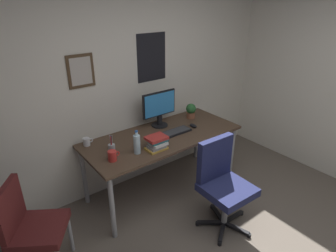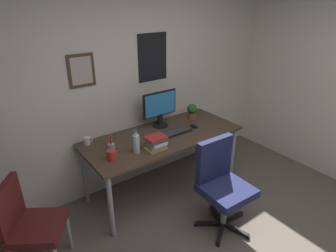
{
  "view_description": "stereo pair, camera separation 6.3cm",
  "coord_description": "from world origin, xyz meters",
  "views": [
    {
      "loc": [
        -1.61,
        -0.72,
        2.22
      ],
      "look_at": [
        0.16,
        1.57,
        0.9
      ],
      "focal_mm": 30.65,
      "sensor_mm": 36.0,
      "label": 1
    },
    {
      "loc": [
        -1.56,
        -0.75,
        2.22
      ],
      "look_at": [
        0.16,
        1.57,
        0.9
      ],
      "focal_mm": 30.65,
      "sensor_mm": 36.0,
      "label": 2
    }
  ],
  "objects": [
    {
      "name": "coffee_mug_near",
      "position": [
        -0.56,
        1.52,
        0.8
      ],
      "size": [
        0.12,
        0.09,
        0.1
      ],
      "color": "red",
      "rests_on": "desk"
    },
    {
      "name": "water_bottle",
      "position": [
        -0.3,
        1.5,
        0.86
      ],
      "size": [
        0.07,
        0.07,
        0.25
      ],
      "color": "silver",
      "rests_on": "desk"
    },
    {
      "name": "computer_mouse",
      "position": [
        0.59,
        1.63,
        0.77
      ],
      "size": [
        0.06,
        0.11,
        0.04
      ],
      "color": "black",
      "rests_on": "desk"
    },
    {
      "name": "pen_cup",
      "position": [
        -0.5,
        1.66,
        0.81
      ],
      "size": [
        0.07,
        0.07,
        0.2
      ],
      "color": "#9EA0A5",
      "rests_on": "desk"
    },
    {
      "name": "wall_back",
      "position": [
        -0.0,
        2.15,
        1.3
      ],
      "size": [
        4.4,
        0.1,
        2.6
      ],
      "color": "silver",
      "rests_on": "ground_plane"
    },
    {
      "name": "keyboard",
      "position": [
        0.29,
        1.63,
        0.76
      ],
      "size": [
        0.43,
        0.15,
        0.03
      ],
      "color": "black",
      "rests_on": "desk"
    },
    {
      "name": "office_chair",
      "position": [
        0.28,
        0.85,
        0.53
      ],
      "size": [
        0.55,
        0.57,
        0.95
      ],
      "color": "#1E234C",
      "rests_on": "ground_plane"
    },
    {
      "name": "monitor",
      "position": [
        0.28,
        1.91,
        0.99
      ],
      "size": [
        0.46,
        0.2,
        0.43
      ],
      "color": "black",
      "rests_on": "desk"
    },
    {
      "name": "book_stack_left",
      "position": [
        -0.09,
        1.44,
        0.83
      ],
      "size": [
        0.23,
        0.17,
        0.15
      ],
      "color": "gold",
      "rests_on": "desk"
    },
    {
      "name": "side_chair",
      "position": [
        -1.41,
        1.42,
        0.5
      ],
      "size": [
        0.58,
        0.58,
        0.88
      ],
      "color": "#591E1E",
      "rests_on": "ground_plane"
    },
    {
      "name": "potted_plant",
      "position": [
        0.76,
        1.86,
        0.86
      ],
      "size": [
        0.13,
        0.13,
        0.2
      ],
      "color": "brown",
      "rests_on": "desk"
    },
    {
      "name": "coffee_mug_far",
      "position": [
        -0.64,
        1.97,
        0.8
      ],
      "size": [
        0.11,
        0.07,
        0.09
      ],
      "color": "white",
      "rests_on": "desk"
    },
    {
      "name": "desk",
      "position": [
        0.16,
        1.67,
        0.68
      ],
      "size": [
        1.84,
        0.79,
        0.75
      ],
      "color": "#4C3828",
      "rests_on": "ground_plane"
    }
  ]
}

